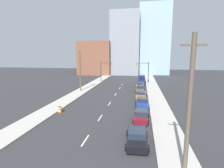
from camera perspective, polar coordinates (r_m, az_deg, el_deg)
sidewalk_left at (r=59.02m, az=-4.11°, el=1.27°), size 3.22×100.07×0.17m
sidewalk_right at (r=57.46m, az=12.52°, el=0.84°), size 3.22×100.07×0.17m
lane_stripe_at_9m at (r=18.66m, az=-8.75°, el=-17.72°), size 0.16×2.40×0.01m
lane_stripe_at_15m at (r=24.37m, az=-3.90°, el=-10.94°), size 0.16×2.40×0.01m
lane_stripe_at_23m at (r=30.96m, az=-0.84°, el=-6.44°), size 0.16×2.40×0.01m
lane_stripe_at_30m at (r=38.12m, az=1.19°, el=-3.39°), size 0.16×2.40×0.01m
lane_stripe_at_37m at (r=45.28m, az=2.56°, el=-1.33°), size 0.16×2.40×0.01m
lane_stripe_at_43m at (r=50.85m, az=3.34°, el=-0.14°), size 0.16×2.40×0.01m
building_brick_left at (r=80.12m, az=-4.83°, el=8.43°), size 14.00×16.00×14.11m
building_office_center at (r=82.06m, az=4.65°, el=12.71°), size 12.00×20.00×26.29m
building_glass_right at (r=86.01m, az=13.35°, el=13.50°), size 13.00×20.00×29.74m
traffic_signal_left at (r=55.32m, az=-2.66°, el=4.95°), size 3.77×0.35×6.45m
traffic_signal_right at (r=54.09m, az=10.73°, el=4.69°), size 3.77×0.35×6.45m
utility_pole_right_near at (r=12.99m, az=23.93°, el=-6.59°), size 1.60×0.32×9.93m
utility_pole_left_mid at (r=41.37m, az=-10.37°, el=4.33°), size 1.60×0.32×9.54m
traffic_barrel at (r=27.44m, az=-16.72°, el=-7.94°), size 0.56×0.56×0.95m
sedan_black at (r=17.82m, az=8.13°, el=-16.79°), size 2.29×4.62×1.41m
sedan_maroon at (r=23.56m, az=9.50°, el=-10.16°), size 2.14×4.38×1.39m
sedan_blue at (r=29.54m, az=9.79°, el=-6.00°), size 2.28×4.38×1.49m
sedan_orange at (r=35.39m, az=9.54°, el=-3.50°), size 2.33×4.86×1.36m
sedan_brown at (r=41.55m, az=9.15°, el=-1.51°), size 2.22×4.47×1.45m
sedan_yellow at (r=46.69m, az=9.20°, el=-0.31°), size 2.34×4.38×1.43m
pickup_truck_navy at (r=53.36m, az=9.65°, el=1.17°), size 2.59×5.37×2.25m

